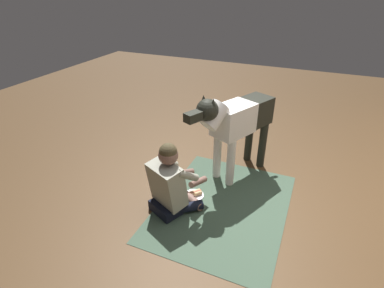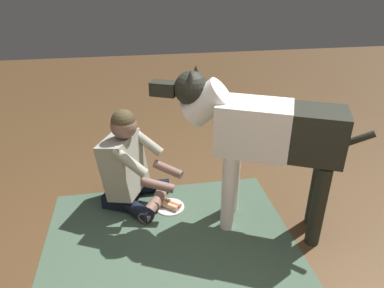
# 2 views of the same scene
# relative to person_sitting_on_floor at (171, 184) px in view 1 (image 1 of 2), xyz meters

# --- Properties ---
(ground_plane) EXTENTS (12.63, 12.63, 0.00)m
(ground_plane) POSITION_rel_person_sitting_on_floor_xyz_m (-0.54, 0.70, -0.35)
(ground_plane) COLOR #4D351D
(area_rug) EXTENTS (1.84, 1.41, 0.01)m
(area_rug) POSITION_rel_person_sitting_on_floor_xyz_m (-0.26, 0.53, -0.35)
(area_rug) COLOR #3D5341
(area_rug) RESTS_ON ground
(person_sitting_on_floor) EXTENTS (0.71, 0.62, 0.85)m
(person_sitting_on_floor) POSITION_rel_person_sitting_on_floor_xyz_m (0.00, 0.00, 0.00)
(person_sitting_on_floor) COLOR black
(person_sitting_on_floor) RESTS_ON ground
(large_dog) EXTENTS (1.43, 0.77, 1.22)m
(large_dog) POSITION_rel_person_sitting_on_floor_xyz_m (-0.95, 0.44, 0.44)
(large_dog) COLOR silver
(large_dog) RESTS_ON ground
(hot_dog_on_plate) EXTENTS (0.24, 0.24, 0.06)m
(hot_dog_on_plate) POSITION_rel_person_sitting_on_floor_xyz_m (-0.31, 0.15, -0.33)
(hot_dog_on_plate) COLOR silver
(hot_dog_on_plate) RESTS_ON ground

